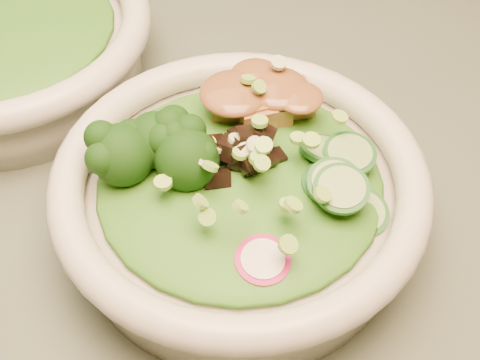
{
  "coord_description": "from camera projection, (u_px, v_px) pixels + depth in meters",
  "views": [
    {
      "loc": [
        0.12,
        -0.35,
        1.15
      ],
      "look_at": [
        0.12,
        -0.06,
        0.81
      ],
      "focal_mm": 50.0,
      "sensor_mm": 36.0,
      "label": 1
    }
  ],
  "objects": [
    {
      "name": "tofu_cubes",
      "position": [
        253.0,
        106.0,
        0.48
      ],
      "size": [
        0.09,
        0.07,
        0.03
      ],
      "primitive_type": null,
      "rotation": [
        0.0,
        0.0,
        0.12
      ],
      "color": "#9E6634",
      "rests_on": "salad_bowl"
    },
    {
      "name": "cucumber_slices",
      "position": [
        334.0,
        178.0,
        0.44
      ],
      "size": [
        0.07,
        0.07,
        0.03
      ],
      "primitive_type": null,
      "rotation": [
        0.0,
        0.0,
        0.12
      ],
      "color": "#82A65C",
      "rests_on": "salad_bowl"
    },
    {
      "name": "peanut_sauce",
      "position": [
        253.0,
        93.0,
        0.47
      ],
      "size": [
        0.07,
        0.05,
        0.02
      ],
      "primitive_type": "ellipsoid",
      "color": "brown",
      "rests_on": "tofu_cubes"
    },
    {
      "name": "dining_table",
      "position": [
        116.0,
        253.0,
        0.62
      ],
      "size": [
        1.2,
        0.8,
        0.75
      ],
      "color": "black",
      "rests_on": "ground"
    },
    {
      "name": "broccoli_florets",
      "position": [
        150.0,
        158.0,
        0.44
      ],
      "size": [
        0.08,
        0.08,
        0.04
      ],
      "primitive_type": null,
      "rotation": [
        0.0,
        0.0,
        0.12
      ],
      "color": "black",
      "rests_on": "salad_bowl"
    },
    {
      "name": "salad_bowl",
      "position": [
        240.0,
        198.0,
        0.47
      ],
      "size": [
        0.26,
        0.26,
        0.07
      ],
      "rotation": [
        0.0,
        0.0,
        0.12
      ],
      "color": "beige",
      "rests_on": "dining_table"
    },
    {
      "name": "scallion_garnish",
      "position": [
        240.0,
        156.0,
        0.44
      ],
      "size": [
        0.18,
        0.18,
        0.02
      ],
      "primitive_type": null,
      "color": "#82BE43",
      "rests_on": "salad_bowl"
    },
    {
      "name": "lettuce_bed",
      "position": [
        240.0,
        179.0,
        0.45
      ],
      "size": [
        0.2,
        0.2,
        0.02
      ],
      "primitive_type": "ellipsoid",
      "color": "#1A6114",
      "rests_on": "salad_bowl"
    },
    {
      "name": "radish_slices",
      "position": [
        231.0,
        254.0,
        0.41
      ],
      "size": [
        0.11,
        0.05,
        0.02
      ],
      "primitive_type": null,
      "rotation": [
        0.0,
        0.0,
        0.12
      ],
      "color": "#A00C4C",
      "rests_on": "salad_bowl"
    },
    {
      "name": "side_bowl",
      "position": [
        3.0,
        44.0,
        0.58
      ],
      "size": [
        0.26,
        0.26,
        0.07
      ],
      "rotation": [
        0.0,
        0.0,
        -0.38
      ],
      "color": "beige",
      "rests_on": "dining_table"
    },
    {
      "name": "mushroom_heap",
      "position": [
        242.0,
        153.0,
        0.45
      ],
      "size": [
        0.07,
        0.07,
        0.04
      ],
      "primitive_type": null,
      "rotation": [
        0.0,
        0.0,
        0.12
      ],
      "color": "black",
      "rests_on": "salad_bowl"
    }
  ]
}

